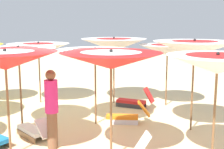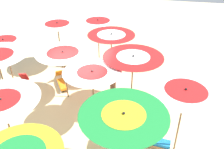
{
  "view_description": "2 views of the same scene",
  "coord_description": "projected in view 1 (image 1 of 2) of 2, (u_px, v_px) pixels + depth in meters",
  "views": [
    {
      "loc": [
        -6.23,
        5.68,
        2.9
      ],
      "look_at": [
        -0.54,
        -1.44,
        1.31
      ],
      "focal_mm": 49.33,
      "sensor_mm": 36.0,
      "label": 1
    },
    {
      "loc": [
        6.86,
        2.96,
        6.09
      ],
      "look_at": [
        -0.99,
        1.23,
        1.13
      ],
      "focal_mm": 37.31,
      "sensor_mm": 36.0,
      "label": 2
    }
  ],
  "objects": [
    {
      "name": "beach_umbrella_7",
      "position": [
        194.0,
        48.0,
        7.94
      ],
      "size": [
        2.14,
        2.14,
        2.46
      ],
      "color": "brown",
      "rests_on": "ground"
    },
    {
      "name": "beach_umbrella_11",
      "position": [
        167.0,
        50.0,
        10.42
      ],
      "size": [
        1.93,
        1.93,
        2.18
      ],
      "color": "brown",
      "rests_on": "ground"
    },
    {
      "name": "ground",
      "position": [
        65.0,
        126.0,
        8.71
      ],
      "size": [
        36.48,
        36.48,
        0.04
      ],
      "primitive_type": "cube",
      "color": "beige"
    },
    {
      "name": "beach_umbrella_6",
      "position": [
        95.0,
        57.0,
        8.48
      ],
      "size": [
        2.11,
        2.11,
        2.19
      ],
      "color": "brown",
      "rests_on": "ground"
    },
    {
      "name": "beach_umbrella_9",
      "position": [
        39.0,
        49.0,
        10.82
      ],
      "size": [
        2.18,
        2.18,
        2.19
      ],
      "color": "brown",
      "rests_on": "ground"
    },
    {
      "name": "beach_umbrella_5",
      "position": [
        19.0,
        56.0,
        8.06
      ],
      "size": [
        1.92,
        1.92,
        2.28
      ],
      "color": "brown",
      "rests_on": "ground"
    },
    {
      "name": "beach_umbrella_1",
      "position": [
        5.0,
        60.0,
        6.39
      ],
      "size": [
        2.19,
        2.19,
        2.34
      ],
      "color": "brown",
      "rests_on": "ground"
    },
    {
      "name": "beach_umbrella_10",
      "position": [
        114.0,
        44.0,
        10.73
      ],
      "size": [
        2.3,
        2.3,
        2.36
      ],
      "color": "brown",
      "rests_on": "ground"
    },
    {
      "name": "lounger_2",
      "position": [
        126.0,
        116.0,
        8.82
      ],
      "size": [
        1.2,
        0.95,
        0.66
      ],
      "rotation": [
        0.0,
        0.0,
        6.88
      ],
      "color": "silver",
      "rests_on": "ground"
    },
    {
      "name": "beach_umbrella_2",
      "position": [
        111.0,
        60.0,
        6.19
      ],
      "size": [
        2.08,
        2.08,
        2.35
      ],
      "color": "brown",
      "rests_on": "ground"
    },
    {
      "name": "lounger_1",
      "position": [
        34.0,
        130.0,
        7.67
      ],
      "size": [
        1.41,
        0.57,
        0.62
      ],
      "rotation": [
        0.0,
        0.0,
        6.12
      ],
      "color": "olive",
      "rests_on": "ground"
    },
    {
      "name": "beachgoer_0",
      "position": [
        52.0,
        107.0,
        6.96
      ],
      "size": [
        0.3,
        0.3,
        1.84
      ],
      "rotation": [
        0.0,
        0.0,
        4.62
      ],
      "color": "brown",
      "rests_on": "ground"
    },
    {
      "name": "lounger_3",
      "position": [
        134.0,
        101.0,
        10.46
      ],
      "size": [
        1.32,
        0.66,
        0.73
      ],
      "rotation": [
        0.0,
        0.0,
        6.55
      ],
      "color": "#333338",
      "rests_on": "ground"
    },
    {
      "name": "beach_umbrella_3",
      "position": [
        217.0,
        64.0,
        5.94
      ],
      "size": [
        1.98,
        1.98,
        2.32
      ],
      "color": "brown",
      "rests_on": "ground"
    }
  ]
}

